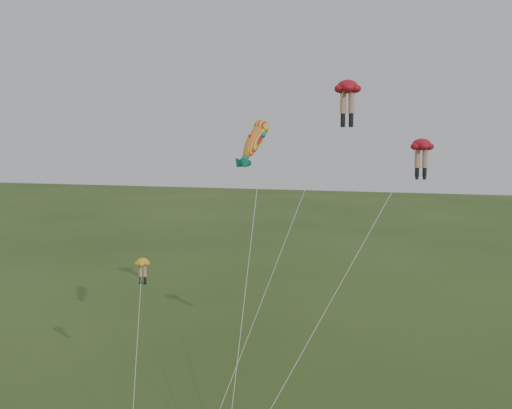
% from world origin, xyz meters
% --- Properties ---
extents(legs_kite_red_high, '(5.60, 14.46, 18.72)m').
position_xyz_m(legs_kite_red_high, '(4.12, 12.61, 17.88)').
color(legs_kite_red_high, '#B01220').
rests_on(legs_kite_red_high, ground).
extents(legs_kite_red_mid, '(8.09, 10.71, 14.99)m').
position_xyz_m(legs_kite_red_mid, '(8.71, 7.60, 14.18)').
color(legs_kite_red_mid, '#B01220').
rests_on(legs_kite_red_mid, ground).
extents(legs_kite_yellow, '(3.10, 6.83, 8.43)m').
position_xyz_m(legs_kite_yellow, '(-5.54, 3.47, 7.61)').
color(legs_kite_yellow, yellow).
rests_on(legs_kite_yellow, ground).
extents(fish_kite, '(2.15, 9.55, 16.28)m').
position_xyz_m(fish_kite, '(0.10, 6.19, 14.86)').
color(fish_kite, yellow).
rests_on(fish_kite, ground).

